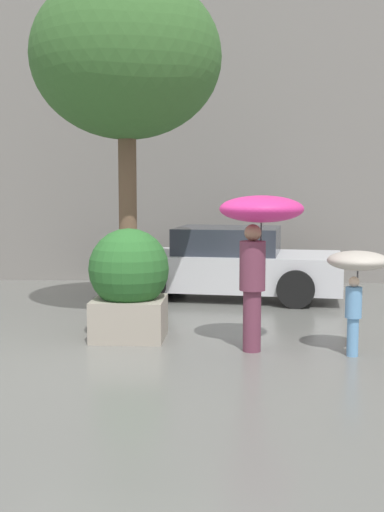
{
  "coord_description": "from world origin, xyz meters",
  "views": [
    {
      "loc": [
        1.39,
        -7.2,
        1.98
      ],
      "look_at": [
        0.84,
        1.6,
        1.05
      ],
      "focal_mm": 45.0,
      "sensor_mm": 36.0,
      "label": 1
    }
  ],
  "objects_px": {
    "planter_box": "(129,282)",
    "person_child": "(357,269)",
    "street_tree": "(126,59)",
    "parked_car_near": "(228,264)",
    "person_adult": "(259,226)"
  },
  "relations": [
    {
      "from": "person_child",
      "to": "street_tree",
      "type": "height_order",
      "value": "street_tree"
    },
    {
      "from": "person_child",
      "to": "street_tree",
      "type": "distance_m",
      "value": 4.61
    },
    {
      "from": "person_child",
      "to": "parked_car_near",
      "type": "bearing_deg",
      "value": 57.12
    },
    {
      "from": "street_tree",
      "to": "person_adult",
      "type": "bearing_deg",
      "value": -43.46
    },
    {
      "from": "person_adult",
      "to": "street_tree",
      "type": "bearing_deg",
      "value": 94.23
    },
    {
      "from": "planter_box",
      "to": "street_tree",
      "type": "bearing_deg",
      "value": 99.53
    },
    {
      "from": "person_adult",
      "to": "parked_car_near",
      "type": "relative_size",
      "value": 0.44
    },
    {
      "from": "planter_box",
      "to": "person_child",
      "type": "bearing_deg",
      "value": -13.63
    },
    {
      "from": "person_child",
      "to": "parked_car_near",
      "type": "xyz_separation_m",
      "value": [
        -1.55,
        4.09,
        -0.43
      ]
    },
    {
      "from": "parked_car_near",
      "to": "street_tree",
      "type": "relative_size",
      "value": 0.84
    },
    {
      "from": "person_child",
      "to": "planter_box",
      "type": "bearing_deg",
      "value": 112.73
    },
    {
      "from": "person_adult",
      "to": "parked_car_near",
      "type": "distance_m",
      "value": 4.05
    },
    {
      "from": "planter_box",
      "to": "person_adult",
      "type": "xyz_separation_m",
      "value": [
        1.68,
        -0.51,
        0.77
      ]
    },
    {
      "from": "person_child",
      "to": "street_tree",
      "type": "xyz_separation_m",
      "value": [
        -3.05,
        1.97,
        2.84
      ]
    },
    {
      "from": "planter_box",
      "to": "person_child",
      "type": "relative_size",
      "value": 1.17
    }
  ]
}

